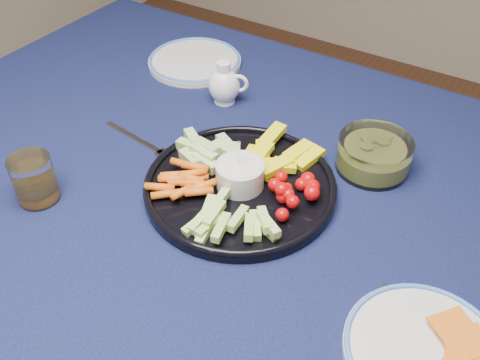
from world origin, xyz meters
The scene contains 9 objects.
dining_table centered at (0.00, 0.00, 0.66)m, with size 1.67×1.07×0.75m.
crudite_platter centered at (-0.10, 0.02, 0.76)m, with size 0.33×0.33×0.10m.
creamer_pitcher centered at (-0.28, 0.24, 0.79)m, with size 0.08×0.07×0.09m.
pickle_bowl centered at (0.07, 0.20, 0.77)m, with size 0.13×0.13×0.06m.
cheese_plate centered at (0.26, -0.12, 0.76)m, with size 0.21×0.21×0.02m.
juice_tumbler centered at (-0.38, -0.18, 0.78)m, with size 0.07×0.07×0.08m.
fork_left centered at (-0.32, 0.03, 0.75)m, with size 0.18×0.04×0.00m.
fork_right centered at (0.28, -0.09, 0.75)m, with size 0.18×0.09×0.00m.
side_plate_extra centered at (-0.43, 0.33, 0.76)m, with size 0.22×0.22×0.02m.
Camera 1 is at (0.26, -0.55, 1.36)m, focal length 40.00 mm.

